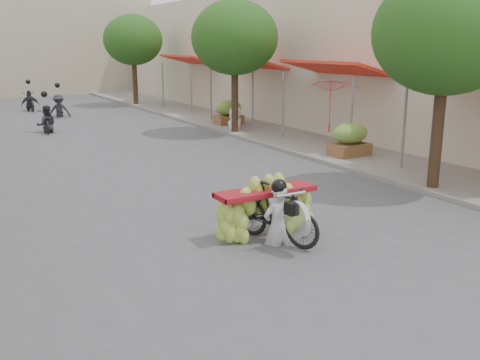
# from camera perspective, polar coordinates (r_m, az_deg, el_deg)

# --- Properties ---
(ground) EXTENTS (120.00, 120.00, 0.00)m
(ground) POSITION_cam_1_polar(r_m,az_deg,el_deg) (7.77, 15.86, -13.34)
(ground) COLOR #525257
(ground) RESTS_ON ground
(sidewalk_right) EXTENTS (4.00, 60.00, 0.12)m
(sidewalk_right) POSITION_cam_1_polar(r_m,az_deg,el_deg) (23.37, 1.68, 5.70)
(sidewalk_right) COLOR gray
(sidewalk_right) RESTS_ON ground
(shophouse_row_right) EXTENTS (9.77, 40.00, 6.00)m
(shophouse_row_right) POSITION_cam_1_polar(r_m,az_deg,el_deg) (25.33, 12.89, 12.69)
(shophouse_row_right) COLOR beige
(shophouse_row_right) RESTS_ON ground
(far_building) EXTENTS (20.00, 6.00, 7.00)m
(far_building) POSITION_cam_1_polar(r_m,az_deg,el_deg) (43.01, -23.68, 13.04)
(far_building) COLOR #AFA48A
(far_building) RESTS_ON ground
(street_tree_near) EXTENTS (3.40, 3.40, 5.25)m
(street_tree_near) POSITION_cam_1_polar(r_m,az_deg,el_deg) (13.63, 21.15, 14.40)
(street_tree_near) COLOR #3A2719
(street_tree_near) RESTS_ON ground
(street_tree_mid) EXTENTS (3.40, 3.40, 5.25)m
(street_tree_mid) POSITION_cam_1_polar(r_m,az_deg,el_deg) (21.44, -0.58, 14.92)
(street_tree_mid) COLOR #3A2719
(street_tree_mid) RESTS_ON ground
(street_tree_far) EXTENTS (3.40, 3.40, 5.25)m
(street_tree_far) POSITION_cam_1_polar(r_m,az_deg,el_deg) (32.45, -11.33, 14.42)
(street_tree_far) COLOR #3A2719
(street_tree_far) RESTS_ON ground
(produce_crate_mid) EXTENTS (1.20, 0.88, 1.16)m
(produce_crate_mid) POSITION_cam_1_polar(r_m,az_deg,el_deg) (17.22, 11.65, 4.54)
(produce_crate_mid) COLOR brown
(produce_crate_mid) RESTS_ON ground
(produce_crate_far) EXTENTS (1.20, 0.88, 1.16)m
(produce_crate_far) POSITION_cam_1_polar(r_m,az_deg,el_deg) (23.75, -1.24, 7.43)
(produce_crate_far) COLOR brown
(produce_crate_far) RESTS_ON ground
(banana_motorbike) EXTENTS (2.20, 1.96, 2.01)m
(banana_motorbike) POSITION_cam_1_polar(r_m,az_deg,el_deg) (9.80, 3.51, -2.66)
(banana_motorbike) COLOR black
(banana_motorbike) RESTS_ON ground
(market_umbrella) EXTENTS (2.33, 2.33, 1.77)m
(market_umbrella) POSITION_cam_1_polar(r_m,az_deg,el_deg) (17.76, 9.83, 10.66)
(market_umbrella) COLOR red
(market_umbrella) RESTS_ON ground
(pedestrian) EXTENTS (1.07, 0.93, 1.86)m
(pedestrian) POSITION_cam_1_polar(r_m,az_deg,el_deg) (22.35, -0.51, 7.87)
(pedestrian) COLOR white
(pedestrian) RESTS_ON ground
(bg_motorbike_a) EXTENTS (0.85, 1.62, 1.95)m
(bg_motorbike_a) POSITION_cam_1_polar(r_m,az_deg,el_deg) (23.42, -20.00, 6.58)
(bg_motorbike_a) COLOR black
(bg_motorbike_a) RESTS_ON ground
(bg_motorbike_b) EXTENTS (1.16, 1.77, 1.95)m
(bg_motorbike_b) POSITION_cam_1_polar(r_m,az_deg,el_deg) (28.40, -18.80, 8.07)
(bg_motorbike_b) COLOR black
(bg_motorbike_b) RESTS_ON ground
(bg_motorbike_c) EXTENTS (0.97, 1.74, 1.95)m
(bg_motorbike_c) POSITION_cam_1_polar(r_m,az_deg,el_deg) (31.60, -21.54, 8.26)
(bg_motorbike_c) COLOR black
(bg_motorbike_c) RESTS_ON ground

